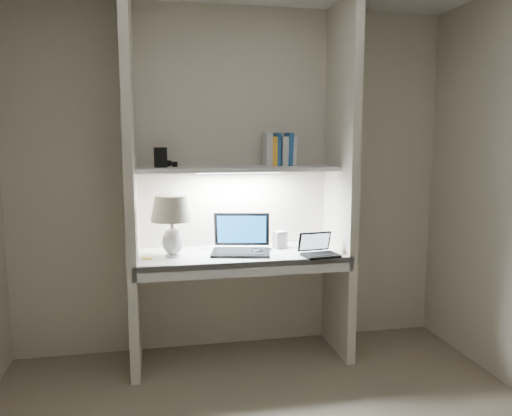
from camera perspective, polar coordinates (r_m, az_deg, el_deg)
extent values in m
cube|color=beige|center=(3.70, -2.52, 3.10)|extent=(3.20, 0.01, 2.50)
cube|color=beige|center=(3.38, -14.10, 2.42)|extent=(0.06, 0.55, 2.50)
cube|color=beige|center=(3.62, 9.68, 2.89)|extent=(0.06, 0.55, 2.50)
cube|color=white|center=(3.51, -1.77, -5.44)|extent=(1.40, 0.55, 0.04)
cube|color=silver|center=(3.27, -1.00, -6.99)|extent=(1.46, 0.03, 0.10)
cube|color=silver|center=(3.51, -2.07, 4.49)|extent=(1.40, 0.36, 0.03)
cube|color=white|center=(3.51, -2.07, 4.13)|extent=(0.60, 0.04, 0.02)
cylinder|color=white|center=(3.43, -9.48, -5.34)|extent=(0.10, 0.10, 0.02)
ellipsoid|color=white|center=(3.41, -9.52, -3.80)|extent=(0.14, 0.14, 0.18)
cylinder|color=white|center=(3.39, -9.56, -2.08)|extent=(0.02, 0.02, 0.08)
sphere|color=#FFD899|center=(3.38, -9.59, -0.81)|extent=(0.04, 0.04, 0.04)
cube|color=black|center=(3.47, -1.75, -5.11)|extent=(0.45, 0.35, 0.02)
cube|color=black|center=(3.46, -1.75, -4.95)|extent=(0.37, 0.26, 0.00)
cube|color=black|center=(3.60, -1.64, -2.45)|extent=(0.40, 0.15, 0.25)
cube|color=#1B7FE9|center=(3.60, -1.64, -2.47)|extent=(0.35, 0.13, 0.20)
cube|color=black|center=(3.41, 7.38, -5.39)|extent=(0.25, 0.19, 0.02)
cube|color=black|center=(3.41, 7.39, -5.23)|extent=(0.21, 0.14, 0.00)
cube|color=black|center=(3.48, 6.69, -3.81)|extent=(0.24, 0.08, 0.14)
cube|color=#ABC1D2|center=(3.48, 6.74, -3.83)|extent=(0.21, 0.06, 0.11)
cube|color=silver|center=(3.63, 2.77, -3.65)|extent=(0.11, 0.09, 0.13)
ellipsoid|color=black|center=(3.47, 0.15, -4.97)|extent=(0.11, 0.09, 0.03)
torus|color=black|center=(3.58, 1.05, -4.73)|extent=(0.12, 0.12, 0.01)
cube|color=yellow|center=(3.41, -12.35, -5.64)|extent=(0.07, 0.07, 0.00)
cube|color=silver|center=(3.66, 4.18, 6.50)|extent=(0.03, 0.16, 0.21)
cube|color=#2860A1|center=(3.65, 3.71, 6.70)|extent=(0.04, 0.16, 0.24)
cube|color=silver|center=(3.64, 3.12, 6.50)|extent=(0.04, 0.16, 0.21)
cube|color=#215792|center=(3.63, 2.39, 6.71)|extent=(0.03, 0.16, 0.24)
cube|color=orange|center=(3.62, 1.92, 6.50)|extent=(0.03, 0.16, 0.21)
cube|color=silver|center=(3.61, 1.31, 6.71)|extent=(0.04, 0.16, 0.24)
cube|color=black|center=(3.49, -10.85, 5.70)|extent=(0.09, 0.07, 0.14)
ellipsoid|color=black|center=(3.53, -10.25, 5.04)|extent=(0.14, 0.12, 0.05)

